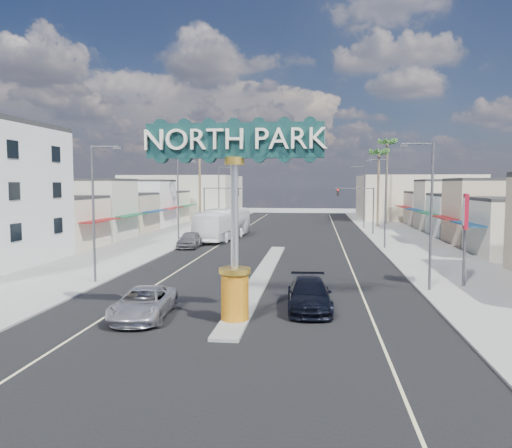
% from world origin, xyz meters
% --- Properties ---
extents(ground, '(160.00, 160.00, 0.00)m').
position_xyz_m(ground, '(0.00, 30.00, 0.00)').
color(ground, gray).
rests_on(ground, ground).
extents(road, '(20.00, 120.00, 0.01)m').
position_xyz_m(road, '(0.00, 30.00, 0.01)').
color(road, black).
rests_on(road, ground).
extents(median_island, '(1.30, 30.00, 0.16)m').
position_xyz_m(median_island, '(0.00, 14.00, 0.08)').
color(median_island, gray).
rests_on(median_island, ground).
extents(sidewalk_left, '(8.00, 120.00, 0.12)m').
position_xyz_m(sidewalk_left, '(-14.00, 30.00, 0.06)').
color(sidewalk_left, gray).
rests_on(sidewalk_left, ground).
extents(sidewalk_right, '(8.00, 120.00, 0.12)m').
position_xyz_m(sidewalk_right, '(14.00, 30.00, 0.06)').
color(sidewalk_right, gray).
rests_on(sidewalk_right, ground).
extents(storefront_row_left, '(12.00, 42.00, 6.00)m').
position_xyz_m(storefront_row_left, '(-24.00, 43.00, 3.00)').
color(storefront_row_left, beige).
rests_on(storefront_row_left, ground).
extents(storefront_row_right, '(12.00, 42.00, 6.00)m').
position_xyz_m(storefront_row_right, '(24.00, 43.00, 3.00)').
color(storefront_row_right, '#B7B29E').
rests_on(storefront_row_right, ground).
extents(backdrop_far_left, '(20.00, 20.00, 8.00)m').
position_xyz_m(backdrop_far_left, '(-22.00, 75.00, 4.00)').
color(backdrop_far_left, '#B7B29E').
rests_on(backdrop_far_left, ground).
extents(backdrop_far_right, '(20.00, 20.00, 8.00)m').
position_xyz_m(backdrop_far_right, '(22.00, 75.00, 4.00)').
color(backdrop_far_right, beige).
rests_on(backdrop_far_right, ground).
extents(gateway_sign, '(8.20, 1.50, 9.15)m').
position_xyz_m(gateway_sign, '(0.00, 1.98, 5.93)').
color(gateway_sign, '#BE500E').
rests_on(gateway_sign, median_island).
extents(traffic_signal_left, '(5.09, 0.45, 6.00)m').
position_xyz_m(traffic_signal_left, '(-9.18, 43.99, 4.27)').
color(traffic_signal_left, '#47474C').
rests_on(traffic_signal_left, ground).
extents(traffic_signal_right, '(5.09, 0.45, 6.00)m').
position_xyz_m(traffic_signal_right, '(9.18, 43.99, 4.27)').
color(traffic_signal_right, '#47474C').
rests_on(traffic_signal_right, ground).
extents(streetlight_l_near, '(2.03, 0.22, 9.00)m').
position_xyz_m(streetlight_l_near, '(-10.43, 10.00, 5.07)').
color(streetlight_l_near, '#47474C').
rests_on(streetlight_l_near, ground).
extents(streetlight_l_mid, '(2.03, 0.22, 9.00)m').
position_xyz_m(streetlight_l_mid, '(-10.43, 30.00, 5.07)').
color(streetlight_l_mid, '#47474C').
rests_on(streetlight_l_mid, ground).
extents(streetlight_l_far, '(2.03, 0.22, 9.00)m').
position_xyz_m(streetlight_l_far, '(-10.43, 52.00, 5.07)').
color(streetlight_l_far, '#47474C').
rests_on(streetlight_l_far, ground).
extents(streetlight_r_near, '(2.03, 0.22, 9.00)m').
position_xyz_m(streetlight_r_near, '(10.43, 10.00, 5.07)').
color(streetlight_r_near, '#47474C').
rests_on(streetlight_r_near, ground).
extents(streetlight_r_mid, '(2.03, 0.22, 9.00)m').
position_xyz_m(streetlight_r_mid, '(10.43, 30.00, 5.07)').
color(streetlight_r_mid, '#47474C').
rests_on(streetlight_r_mid, ground).
extents(streetlight_r_far, '(2.03, 0.22, 9.00)m').
position_xyz_m(streetlight_r_far, '(10.43, 52.00, 5.07)').
color(streetlight_r_far, '#47474C').
rests_on(streetlight_r_far, ground).
extents(palm_left_far, '(2.60, 2.60, 13.10)m').
position_xyz_m(palm_left_far, '(-13.00, 50.00, 11.50)').
color(palm_left_far, brown).
rests_on(palm_left_far, ground).
extents(palm_right_mid, '(2.60, 2.60, 12.10)m').
position_xyz_m(palm_right_mid, '(13.00, 56.00, 10.60)').
color(palm_right_mid, brown).
rests_on(palm_right_mid, ground).
extents(palm_right_far, '(2.60, 2.60, 14.10)m').
position_xyz_m(palm_right_far, '(15.00, 62.00, 12.39)').
color(palm_right_far, brown).
rests_on(palm_right_far, ground).
extents(suv_left, '(2.78, 5.44, 1.47)m').
position_xyz_m(suv_left, '(-4.56, 2.24, 0.74)').
color(suv_left, silver).
rests_on(suv_left, ground).
extents(suv_right, '(2.50, 5.57, 1.58)m').
position_xyz_m(suv_right, '(3.44, 4.83, 0.79)').
color(suv_right, black).
rests_on(suv_right, ground).
extents(car_parked_left, '(2.13, 4.97, 1.67)m').
position_xyz_m(car_parked_left, '(-9.00, 28.49, 0.84)').
color(car_parked_left, slate).
rests_on(car_parked_left, ground).
extents(city_bus, '(4.63, 13.19, 3.60)m').
position_xyz_m(city_bus, '(-7.00, 36.29, 1.80)').
color(city_bus, white).
rests_on(city_bus, ground).
extents(bank_pylon_sign, '(0.60, 1.82, 5.79)m').
position_xyz_m(bank_pylon_sign, '(12.99, 11.51, 4.50)').
color(bank_pylon_sign, '#47474C').
rests_on(bank_pylon_sign, sidewalk_right).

